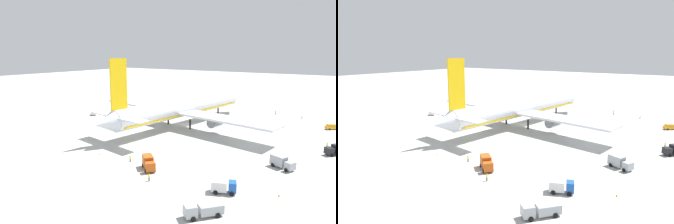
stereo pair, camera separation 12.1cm
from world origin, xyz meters
TOP-DOWN VIEW (x-y plane):
  - ground_plane at (0.00, 0.00)m, footprint 600.00×600.00m
  - airliner at (-1.29, 0.23)m, footprint 78.34×76.94m
  - service_truck_0 at (-53.53, -35.91)m, footprint 6.56×6.07m
  - service_truck_1 at (-23.54, -41.67)m, footprint 4.52×6.39m
  - service_truck_2 at (-42.27, -15.32)m, footprint 5.37×5.70m
  - service_truck_3 at (-43.47, -35.20)m, footprint 3.94×5.38m
  - service_truck_5 at (-5.47, -51.78)m, footprint 5.69×5.46m
  - service_van at (24.42, -47.85)m, footprint 4.43×4.63m
  - baggage_cart_0 at (-7.98, 42.47)m, footprint 2.59×3.05m
  - ground_worker_0 at (-41.18, -8.50)m, footprint 0.57×0.57m
  - ground_worker_1 at (-47.55, -19.57)m, footprint 0.45×0.45m
  - ground_worker_2 at (39.23, -24.08)m, footprint 0.56×0.56m
  - ground_worker_3 at (37.00, -35.59)m, footprint 0.40×0.40m
  - ground_worker_4 at (-0.20, -49.00)m, footprint 0.56×0.56m
  - ground_worker_5 at (42.03, -23.50)m, footprint 0.55×0.55m
  - traffic_cone_0 at (38.88, 26.98)m, footprint 0.36×0.36m
  - traffic_cone_1 at (-42.06, 1.97)m, footprint 0.36×0.36m
  - traffic_cone_2 at (-38.82, -44.89)m, footprint 0.36×0.36m
  - traffic_cone_3 at (40.49, 22.59)m, footprint 0.36×0.36m
  - traffic_cone_4 at (24.97, 38.27)m, footprint 0.36×0.36m

SIDE VIEW (x-z plane):
  - ground_plane at x=0.00m, z-range 0.00..0.00m
  - traffic_cone_0 at x=38.88m, z-range 0.00..0.55m
  - traffic_cone_1 at x=-42.06m, z-range 0.00..0.55m
  - traffic_cone_2 at x=-38.82m, z-range 0.00..0.55m
  - traffic_cone_3 at x=40.49m, z-range 0.00..0.55m
  - traffic_cone_4 at x=24.97m, z-range 0.00..0.55m
  - baggage_cart_0 at x=-7.98m, z-range 0.07..1.55m
  - ground_worker_2 at x=39.23m, z-range 0.01..1.74m
  - ground_worker_3 at x=37.00m, z-range 0.02..1.74m
  - ground_worker_5 at x=42.03m, z-range 0.02..1.77m
  - ground_worker_4 at x=-0.20m, z-range 0.02..1.78m
  - ground_worker_1 at x=-47.55m, z-range 0.02..1.78m
  - ground_worker_0 at x=-41.18m, z-range 0.02..1.79m
  - service_van at x=24.42m, z-range 0.05..2.02m
  - service_truck_0 at x=-53.53m, z-range 0.09..2.52m
  - service_truck_3 at x=-43.47m, z-range 0.18..2.68m
  - service_truck_5 at x=-5.47m, z-range 0.10..3.02m
  - service_truck_1 at x=-23.54m, z-range 0.10..3.03m
  - service_truck_2 at x=-42.27m, z-range 0.10..3.27m
  - airliner at x=-1.29m, z-range -6.02..19.89m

